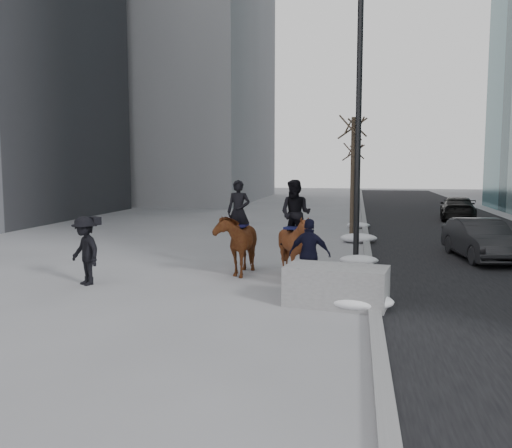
% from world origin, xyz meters
% --- Properties ---
extents(ground, '(120.00, 120.00, 0.00)m').
position_xyz_m(ground, '(0.00, 0.00, 0.00)').
color(ground, gray).
rests_on(ground, ground).
extents(road, '(8.00, 90.00, 0.01)m').
position_xyz_m(road, '(7.00, 10.00, 0.01)').
color(road, black).
rests_on(road, ground).
extents(curb, '(0.25, 90.00, 0.12)m').
position_xyz_m(curb, '(3.00, 10.00, 0.06)').
color(curb, gray).
rests_on(curb, ground).
extents(planter, '(2.32, 1.43, 0.87)m').
position_xyz_m(planter, '(2.20, -1.06, 0.43)').
color(planter, gray).
rests_on(planter, ground).
extents(car_near, '(1.93, 4.13, 1.31)m').
position_xyz_m(car_near, '(6.56, 5.64, 0.66)').
color(car_near, black).
rests_on(car_near, ground).
extents(car_far, '(2.42, 4.71, 1.31)m').
position_xyz_m(car_far, '(8.13, 18.86, 0.65)').
color(car_far, black).
rests_on(car_far, ground).
extents(tree_near, '(1.20, 1.20, 5.60)m').
position_xyz_m(tree_near, '(2.40, 10.61, 2.80)').
color(tree_near, '#34281F').
rests_on(tree_near, ground).
extents(tree_far, '(1.20, 1.20, 4.56)m').
position_xyz_m(tree_far, '(2.40, 18.11, 2.28)').
color(tree_far, '#34241E').
rests_on(tree_far, ground).
extents(mounted_left, '(0.96, 2.05, 2.63)m').
position_xyz_m(mounted_left, '(-0.68, 2.02, 0.98)').
color(mounted_left, '#532010').
rests_on(mounted_left, ground).
extents(mounted_right, '(1.79, 1.91, 2.66)m').
position_xyz_m(mounted_right, '(0.99, 1.58, 1.07)').
color(mounted_right, '#49250E').
rests_on(mounted_right, ground).
extents(feeder, '(1.07, 0.92, 1.75)m').
position_xyz_m(feeder, '(1.50, 0.30, 0.88)').
color(feeder, black).
rests_on(feeder, ground).
extents(camera_crew, '(1.30, 1.18, 1.75)m').
position_xyz_m(camera_crew, '(-4.17, -0.15, 0.89)').
color(camera_crew, black).
rests_on(camera_crew, ground).
extents(lamppost, '(0.25, 0.96, 9.09)m').
position_xyz_m(lamppost, '(2.60, 4.62, 4.99)').
color(lamppost, black).
rests_on(lamppost, ground).
extents(snow_piles, '(1.44, 15.93, 0.36)m').
position_xyz_m(snow_piles, '(2.70, 5.37, 0.17)').
color(snow_piles, white).
rests_on(snow_piles, ground).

